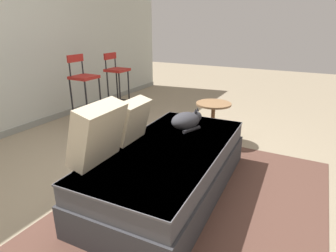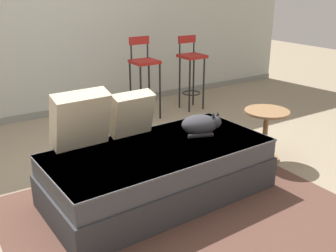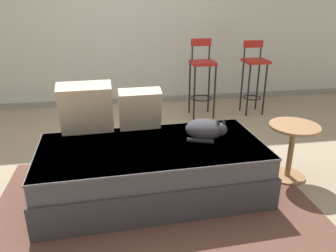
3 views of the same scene
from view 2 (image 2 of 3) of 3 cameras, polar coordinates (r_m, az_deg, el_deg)
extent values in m
plane|color=gray|center=(3.70, -4.51, -7.39)|extent=(16.00, 16.00, 0.00)
cube|color=#B7BCB2|center=(5.39, -16.77, 15.03)|extent=(8.00, 0.10, 2.60)
cube|color=gray|center=(5.58, -15.32, 2.09)|extent=(8.00, 0.02, 0.09)
cube|color=brown|center=(3.17, 1.65, -12.28)|extent=(2.55, 2.01, 0.01)
cube|color=#353539|center=(3.32, -1.26, -7.99)|extent=(1.89, 0.99, 0.28)
cube|color=#47474C|center=(3.22, -1.29, -4.46)|extent=(1.85, 0.95, 0.17)
cube|color=#525257|center=(3.19, -1.30, -3.18)|extent=(1.86, 0.96, 0.02)
cube|color=beige|center=(3.18, -12.61, 0.94)|extent=(0.46, 0.29, 0.47)
cube|color=beige|center=(3.38, -5.34, 1.80)|extent=(0.38, 0.24, 0.39)
ellipsoid|color=#333338|center=(3.44, 4.60, 0.21)|extent=(0.38, 0.34, 0.17)
sphere|color=#333338|center=(3.46, 6.87, 0.57)|extent=(0.11, 0.11, 0.11)
cone|color=black|center=(3.42, 6.59, 1.65)|extent=(0.03, 0.03, 0.04)
cone|color=black|center=(3.45, 7.24, 1.79)|extent=(0.03, 0.03, 0.04)
cylinder|color=black|center=(3.36, 4.77, -1.39)|extent=(0.22, 0.11, 0.04)
cylinder|color=black|center=(4.98, -3.95, 4.51)|extent=(0.02, 0.02, 0.73)
cylinder|color=black|center=(5.12, -1.17, 4.98)|extent=(0.02, 0.02, 0.73)
cylinder|color=black|center=(5.22, -5.45, 5.20)|extent=(0.02, 0.02, 0.73)
cylinder|color=black|center=(5.35, -2.76, 5.64)|extent=(0.02, 0.02, 0.73)
torus|color=black|center=(5.20, -3.31, 3.95)|extent=(0.30, 0.30, 0.02)
cube|color=maroon|center=(5.08, -3.42, 9.29)|extent=(0.32, 0.32, 0.04)
cylinder|color=black|center=(5.12, -5.37, 10.65)|extent=(0.02, 0.02, 0.27)
cylinder|color=black|center=(5.23, -2.99, 10.91)|extent=(0.02, 0.02, 0.27)
cube|color=maroon|center=(5.15, -4.21, 12.28)|extent=(0.28, 0.03, 0.10)
cylinder|color=black|center=(5.40, 3.15, 5.75)|extent=(0.02, 0.02, 0.73)
cylinder|color=black|center=(5.54, 5.20, 6.07)|extent=(0.02, 0.02, 0.73)
cylinder|color=black|center=(5.59, 1.70, 6.27)|extent=(0.02, 0.02, 0.73)
cylinder|color=black|center=(5.72, 3.72, 6.58)|extent=(0.02, 0.02, 0.73)
torus|color=black|center=(5.60, 3.41, 4.81)|extent=(0.26, 0.26, 0.02)
cube|color=maroon|center=(5.48, 3.53, 10.09)|extent=(0.32, 0.32, 0.04)
cylinder|color=black|center=(5.50, 1.71, 11.18)|extent=(0.02, 0.02, 0.23)
cylinder|color=black|center=(5.64, 3.76, 11.37)|extent=(0.02, 0.02, 0.23)
cube|color=maroon|center=(5.55, 2.77, 12.47)|extent=(0.28, 0.03, 0.10)
cylinder|color=olive|center=(4.06, 13.87, -1.47)|extent=(0.05, 0.05, 0.50)
cylinder|color=olive|center=(4.15, 13.59, -4.55)|extent=(0.32, 0.32, 0.02)
cylinder|color=olive|center=(3.97, 14.18, 2.04)|extent=(0.44, 0.44, 0.02)
camera|label=1|loc=(1.55, -49.74, 3.71)|focal=30.00mm
camera|label=3|loc=(1.26, 53.02, 6.31)|focal=35.00mm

